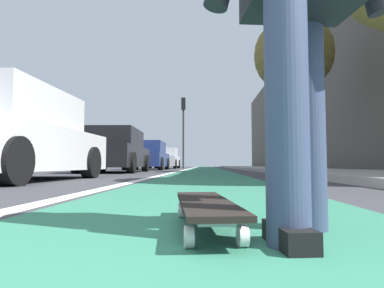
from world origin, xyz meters
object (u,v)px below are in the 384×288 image
skateboard (205,206)px  parked_car_end (165,159)px  parked_car_near (8,138)px  street_tree_mid (293,55)px  traffic_light (183,120)px  parked_car_mid (115,152)px  parked_car_far (147,156)px

skateboard → parked_car_end: size_ratio=0.19×
parked_car_near → skateboard: bearing=-140.5°
skateboard → parked_car_near: (3.85, 3.18, 0.60)m
skateboard → street_tree_mid: street_tree_mid is taller
skateboard → traffic_light: size_ratio=0.18×
parked_car_mid → street_tree_mid: size_ratio=0.82×
skateboard → parked_car_mid: parked_car_mid is taller
traffic_light → street_tree_mid: street_tree_mid is taller
parked_car_near → parked_car_end: parked_car_end is taller
parked_car_mid → parked_car_far: (5.98, -0.08, -0.01)m
parked_car_end → parked_car_near: bearing=179.5°
skateboard → parked_car_mid: size_ratio=0.19×
parked_car_far → parked_car_end: 6.87m
parked_car_far → street_tree_mid: 9.11m
parked_car_far → parked_car_near: bearing=179.5°
parked_car_near → street_tree_mid: street_tree_mid is taller
traffic_light → parked_car_near: bearing=174.4°
parked_car_mid → street_tree_mid: street_tree_mid is taller
parked_car_far → street_tree_mid: (-5.80, -6.16, 3.39)m
traffic_light → street_tree_mid: size_ratio=0.87×
skateboard → parked_car_far: parked_car_far is taller
parked_car_far → traffic_light: traffic_light is taller
skateboard → parked_car_near: bearing=39.5°
parked_car_near → street_tree_mid: bearing=-44.4°
parked_car_near → street_tree_mid: 9.57m
parked_car_mid → traffic_light: traffic_light is taller
skateboard → street_tree_mid: 11.42m
parked_car_near → parked_car_far: 12.19m
parked_car_near → parked_car_end: 19.05m
traffic_light → parked_car_far: bearing=161.9°
parked_car_end → street_tree_mid: (-12.66, -6.08, 3.38)m
skateboard → parked_car_mid: 10.56m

